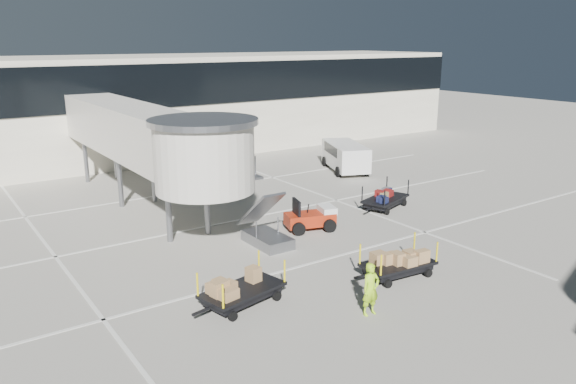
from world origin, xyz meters
name	(u,v)px	position (x,y,z in m)	size (l,w,h in m)	color
ground	(361,273)	(0.00, 0.00, 0.00)	(140.00, 140.00, 0.00)	#A09C8F
lane_markings	(236,218)	(-0.67, 9.33, 0.01)	(40.00, 30.00, 0.02)	silver
terminal	(114,105)	(-0.35, 29.94, 4.11)	(64.00, 12.11, 15.20)	#EBE7CA
jet_bridge	(152,138)	(-3.97, 12.26, 4.28)	(5.70, 20.40, 6.03)	beige
baggage_tug	(311,218)	(1.60, 5.60, 0.60)	(2.73, 2.18, 1.64)	#9B240E
suitcase_cart	(386,199)	(7.32, 6.13, 0.54)	(3.84, 2.43, 1.48)	black
box_cart_near	(399,262)	(1.07, -1.04, 0.58)	(3.73, 1.74, 1.44)	black
box_cart_far	(244,290)	(-5.44, 0.26, 0.58)	(3.88, 2.14, 1.49)	black
ground_worker	(371,289)	(-2.14, -2.87, 0.95)	(0.69, 0.46, 1.91)	#9CDA17
minivan	(345,154)	(11.57, 14.87, 1.20)	(3.99, 5.68, 2.00)	silver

